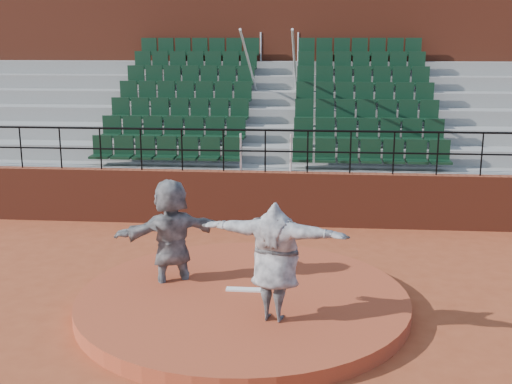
% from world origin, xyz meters
% --- Properties ---
extents(ground, '(90.00, 90.00, 0.00)m').
position_xyz_m(ground, '(0.00, 0.00, 0.00)').
color(ground, brown).
rests_on(ground, ground).
extents(pitchers_mound, '(5.50, 5.50, 0.25)m').
position_xyz_m(pitchers_mound, '(0.00, 0.00, 0.12)').
color(pitchers_mound, '#9D3E23').
rests_on(pitchers_mound, ground).
extents(pitching_rubber, '(0.60, 0.15, 0.03)m').
position_xyz_m(pitching_rubber, '(0.00, 0.15, 0.27)').
color(pitching_rubber, white).
rests_on(pitching_rubber, pitchers_mound).
extents(boundary_wall, '(24.00, 0.30, 1.30)m').
position_xyz_m(boundary_wall, '(0.00, 5.00, 0.65)').
color(boundary_wall, maroon).
rests_on(boundary_wall, ground).
extents(wall_railing, '(24.04, 0.05, 1.03)m').
position_xyz_m(wall_railing, '(0.00, 5.00, 2.03)').
color(wall_railing, black).
rests_on(wall_railing, boundary_wall).
extents(seating_deck, '(24.00, 5.97, 4.63)m').
position_xyz_m(seating_deck, '(0.00, 8.64, 1.45)').
color(seating_deck, gray).
rests_on(seating_deck, ground).
extents(press_box_facade, '(24.00, 3.00, 7.10)m').
position_xyz_m(press_box_facade, '(0.00, 12.60, 3.55)').
color(press_box_facade, maroon).
rests_on(press_box_facade, ground).
extents(pitcher, '(2.32, 1.10, 1.83)m').
position_xyz_m(pitcher, '(0.58, -0.92, 1.16)').
color(pitcher, black).
rests_on(pitcher, pitchers_mound).
extents(fielder, '(1.98, 1.44, 2.07)m').
position_xyz_m(fielder, '(-1.31, 0.56, 1.03)').
color(fielder, black).
rests_on(fielder, ground).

